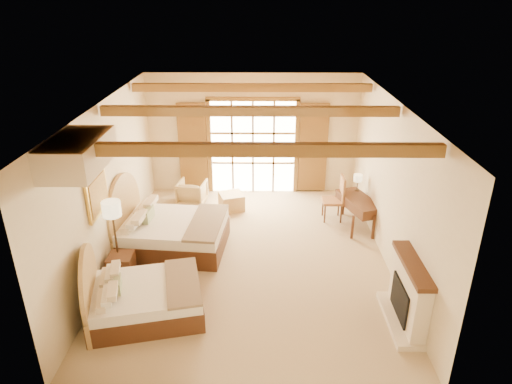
{
  "coord_description": "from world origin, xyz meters",
  "views": [
    {
      "loc": [
        0.19,
        -8.12,
        5.05
      ],
      "look_at": [
        0.11,
        0.2,
        1.39
      ],
      "focal_mm": 32.0,
      "sensor_mm": 36.0,
      "label": 1
    }
  ],
  "objects_px": {
    "bed_far": "(165,230)",
    "armchair": "(192,193)",
    "nightstand": "(122,268)",
    "desk": "(358,211)",
    "bed_near": "(138,296)"
  },
  "relations": [
    {
      "from": "bed_far",
      "to": "armchair",
      "type": "distance_m",
      "value": 2.25
    },
    {
      "from": "bed_far",
      "to": "desk",
      "type": "distance_m",
      "value": 4.41
    },
    {
      "from": "bed_far",
      "to": "desk",
      "type": "xyz_separation_m",
      "value": [
        4.28,
        1.07,
        -0.06
      ]
    },
    {
      "from": "nightstand",
      "to": "desk",
      "type": "relative_size",
      "value": 0.38
    },
    {
      "from": "bed_far",
      "to": "nightstand",
      "type": "relative_size",
      "value": 4.27
    },
    {
      "from": "bed_far",
      "to": "desk",
      "type": "bearing_deg",
      "value": 19.41
    },
    {
      "from": "bed_near",
      "to": "nightstand",
      "type": "distance_m",
      "value": 1.15
    },
    {
      "from": "nightstand",
      "to": "armchair",
      "type": "bearing_deg",
      "value": 74.76
    },
    {
      "from": "nightstand",
      "to": "armchair",
      "type": "xyz_separation_m",
      "value": [
        0.87,
        3.42,
        0.05
      ]
    },
    {
      "from": "armchair",
      "to": "desk",
      "type": "relative_size",
      "value": 0.49
    },
    {
      "from": "bed_far",
      "to": "bed_near",
      "type": "bearing_deg",
      "value": -85.89
    },
    {
      "from": "nightstand",
      "to": "armchair",
      "type": "height_order",
      "value": "armchair"
    },
    {
      "from": "armchair",
      "to": "bed_far",
      "type": "bearing_deg",
      "value": 92.64
    },
    {
      "from": "bed_near",
      "to": "nightstand",
      "type": "xyz_separation_m",
      "value": [
        -0.57,
        1.0,
        -0.1
      ]
    },
    {
      "from": "bed_far",
      "to": "armchair",
      "type": "bearing_deg",
      "value": 88.97
    }
  ]
}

